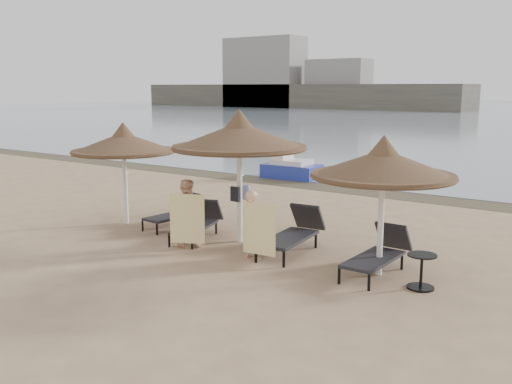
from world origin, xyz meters
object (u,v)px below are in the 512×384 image
(lounger_far_left, at_px, (180,212))
(lounger_near_left, at_px, (199,222))
(palapa_center, at_px, (239,137))
(lounger_near_right, at_px, (294,232))
(side_table, at_px, (421,272))
(lounger_far_right, at_px, (379,253))
(palapa_left, at_px, (124,143))
(person_left, at_px, (186,208))
(person_right, at_px, (252,219))
(palapa_right, at_px, (383,164))
(pedal_boat, at_px, (291,169))

(lounger_far_left, xyz_separation_m, lounger_near_left, (1.14, -0.57, 0.01))
(palapa_center, xyz_separation_m, lounger_near_right, (1.46, 0.04, -2.02))
(palapa_center, distance_m, side_table, 5.07)
(lounger_near_right, height_order, lounger_far_right, lounger_near_right)
(lounger_far_left, relative_size, lounger_far_right, 0.95)
(lounger_near_left, bearing_deg, palapa_left, 163.99)
(lounger_far_left, relative_size, person_left, 1.05)
(palapa_left, height_order, person_right, palapa_left)
(lounger_far_right, distance_m, side_table, 1.07)
(palapa_right, bearing_deg, lounger_far_left, 172.94)
(lounger_far_left, distance_m, lounger_far_right, 5.77)
(side_table, distance_m, person_right, 3.58)
(palapa_left, distance_m, side_table, 8.27)
(lounger_far_right, relative_size, person_right, 1.17)
(lounger_near_right, distance_m, pedal_boat, 10.22)
(palapa_center, height_order, pedal_boat, palapa_center)
(lounger_near_right, bearing_deg, pedal_boat, 116.23)
(lounger_near_left, xyz_separation_m, person_right, (2.05, -0.67, 0.48))
(lounger_far_right, relative_size, person_left, 1.12)
(lounger_near_left, distance_m, lounger_far_right, 4.60)
(side_table, height_order, person_right, person_right)
(lounger_far_left, xyz_separation_m, lounger_near_right, (3.63, -0.27, 0.06))
(lounger_near_right, distance_m, person_right, 1.15)
(lounger_near_left, distance_m, lounger_near_right, 2.51)
(palapa_left, xyz_separation_m, palapa_right, (7.13, -0.12, 0.01))
(palapa_center, height_order, person_right, palapa_center)
(person_right, bearing_deg, palapa_left, -0.93)
(lounger_far_left, height_order, side_table, lounger_far_left)
(palapa_left, relative_size, palapa_center, 0.87)
(lounger_far_left, bearing_deg, person_left, -37.56)
(lounger_near_left, distance_m, side_table, 5.60)
(lounger_near_left, bearing_deg, person_left, -85.95)
(palapa_left, bearing_deg, palapa_right, -0.93)
(lounger_near_left, distance_m, pedal_boat, 9.43)
(person_left, bearing_deg, palapa_center, -162.67)
(lounger_near_right, xyz_separation_m, person_left, (-2.20, -1.07, 0.47))
(palapa_center, xyz_separation_m, palapa_right, (3.63, -0.40, -0.31))
(lounger_far_left, height_order, person_left, person_left)
(person_left, xyz_separation_m, person_right, (1.75, 0.10, -0.04))
(lounger_far_right, distance_m, pedal_boat, 11.71)
(lounger_near_left, bearing_deg, lounger_far_right, -16.92)
(palapa_right, height_order, person_right, palapa_right)
(lounger_far_left, relative_size, person_right, 1.11)
(person_left, bearing_deg, side_table, 146.75)
(person_left, bearing_deg, lounger_far_right, 153.14)
(lounger_far_right, bearing_deg, palapa_right, -65.25)
(palapa_left, bearing_deg, pedal_boat, 92.75)
(palapa_left, height_order, pedal_boat, palapa_left)
(person_right, bearing_deg, lounger_far_left, -14.16)
(side_table, bearing_deg, palapa_center, 171.41)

